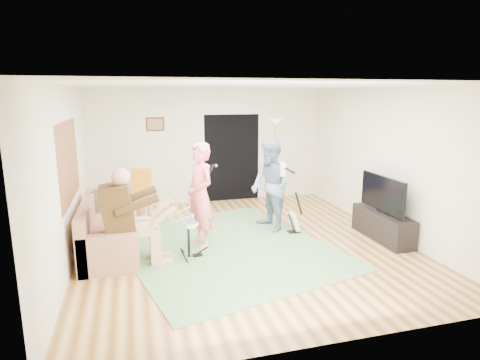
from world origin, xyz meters
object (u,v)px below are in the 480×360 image
singer (200,195)px  guitar_spare (294,221)px  drum_kit (189,240)px  tv_cabinet (382,225)px  guitarist (271,186)px  torchiere_lamp (275,147)px  dining_chair (140,200)px  sofa (105,235)px  television (383,193)px

singer → guitar_spare: 1.93m
drum_kit → tv_cabinet: drum_kit is taller
singer → guitarist: singer is taller
singer → tv_cabinet: bearing=62.1°
torchiere_lamp → tv_cabinet: size_ratio=1.44×
tv_cabinet → dining_chair: bearing=148.6°
guitar_spare → sofa: bearing=-180.0°
sofa → guitarist: guitarist is taller
sofa → television: bearing=-8.4°
guitarist → television: guitarist is taller
sofa → guitarist: bearing=5.7°
torchiere_lamp → tv_cabinet: bearing=-66.5°
guitarist → torchiere_lamp: bearing=145.8°
torchiere_lamp → dining_chair: size_ratio=2.00×
sofa → drum_kit: sofa is taller
guitar_spare → dining_chair: bearing=146.3°
drum_kit → dining_chair: 2.59m
sofa → drum_kit: size_ratio=3.15×
drum_kit → guitar_spare: guitar_spare is taller
torchiere_lamp → dining_chair: torchiere_lamp is taller
torchiere_lamp → tv_cabinet: (1.13, -2.59, -1.14)m
guitarist → television: (1.74, -1.00, -0.02)m
singer → guitar_spare: size_ratio=2.27×
torchiere_lamp → dining_chair: (-3.05, -0.04, -1.02)m
dining_chair → television: 4.88m
tv_cabinet → guitarist: bearing=150.8°
drum_kit → guitarist: bearing=29.1°
sofa → singer: bearing=-6.3°
guitar_spare → tv_cabinet: guitar_spare is taller
guitarist → torchiere_lamp: torchiere_lamp is taller
guitar_spare → torchiere_lamp: size_ratio=0.39×
dining_chair → television: television is taller
tv_cabinet → singer: bearing=170.7°
drum_kit → guitarist: (1.71, 0.95, 0.58)m
sofa → tv_cabinet: sofa is taller
guitar_spare → television: 1.66m
guitar_spare → torchiere_lamp: 2.24m
guitar_spare → television: television is taller
torchiere_lamp → television: (1.08, -2.59, -0.54)m
singer → guitar_spare: singer is taller
torchiere_lamp → dining_chair: 3.22m
television → torchiere_lamp: bearing=112.6°
singer → drum_kit: bearing=-48.9°
guitarist → sofa: bearing=-95.9°
drum_kit → television: television is taller
sofa → guitar_spare: (3.38, 0.00, -0.06)m
guitar_spare → dining_chair: (-2.76, 1.85, 0.13)m
guitar_spare → tv_cabinet: (1.42, -0.70, 0.02)m
drum_kit → torchiere_lamp: bearing=47.0°
tv_cabinet → torchiere_lamp: bearing=113.5°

